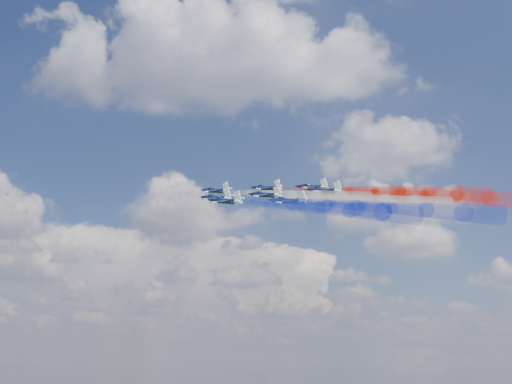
# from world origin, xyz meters

# --- Properties ---
(jet_lead) EXTENTS (15.88, 15.56, 8.75)m
(jet_lead) POSITION_xyz_m (-3.37, 2.37, 143.44)
(jet_lead) COLOR black
(trail_lead) EXTENTS (38.31, 30.50, 15.12)m
(trail_lead) POSITION_xyz_m (18.82, -13.74, 137.19)
(trail_lead) COLOR white
(jet_inner_left) EXTENTS (15.88, 15.56, 8.75)m
(jet_inner_left) POSITION_xyz_m (-1.09, -10.98, 137.64)
(jet_inner_left) COLOR black
(trail_inner_left) EXTENTS (38.31, 30.50, 15.12)m
(trail_inner_left) POSITION_xyz_m (21.09, -27.09, 131.39)
(trail_inner_left) COLOR #172BC4
(jet_inner_right) EXTENTS (15.88, 15.56, 8.75)m
(jet_inner_right) POSITION_xyz_m (11.18, 3.18, 144.12)
(jet_inner_right) COLOR black
(trail_inner_right) EXTENTS (38.31, 30.50, 15.12)m
(trail_inner_right) POSITION_xyz_m (33.37, -12.93, 137.87)
(trail_inner_right) COLOR red
(jet_outer_left) EXTENTS (15.88, 15.56, 8.75)m
(jet_outer_left) POSITION_xyz_m (2.98, -22.75, 133.63)
(jet_outer_left) COLOR black
(trail_outer_left) EXTENTS (38.31, 30.50, 15.12)m
(trail_outer_left) POSITION_xyz_m (25.17, -38.86, 127.39)
(trail_outer_left) COLOR #172BC4
(jet_center_third) EXTENTS (15.88, 15.56, 8.75)m
(jet_center_third) POSITION_xyz_m (11.70, -9.88, 138.50)
(jet_center_third) COLOR black
(trail_center_third) EXTENTS (38.31, 30.50, 15.12)m
(trail_center_third) POSITION_xyz_m (33.89, -25.99, 132.26)
(trail_center_third) COLOR white
(jet_outer_right) EXTENTS (15.88, 15.56, 8.75)m
(jet_outer_right) POSITION_xyz_m (24.08, 3.56, 144.23)
(jet_outer_right) COLOR black
(trail_outer_right) EXTENTS (38.31, 30.50, 15.12)m
(trail_outer_right) POSITION_xyz_m (46.27, -12.55, 137.98)
(trail_outer_right) COLOR red
(jet_rear_left) EXTENTS (15.88, 15.56, 8.75)m
(jet_rear_left) POSITION_xyz_m (18.14, -22.53, 133.34)
(jet_rear_left) COLOR black
(trail_rear_left) EXTENTS (38.31, 30.50, 15.12)m
(trail_rear_left) POSITION_xyz_m (40.33, -38.64, 127.09)
(trail_rear_left) COLOR #172BC4
(jet_rear_right) EXTENTS (15.88, 15.56, 8.75)m
(jet_rear_right) POSITION_xyz_m (27.14, -9.64, 139.34)
(jet_rear_right) COLOR black
(trail_rear_right) EXTENTS (38.31, 30.50, 15.12)m
(trail_rear_right) POSITION_xyz_m (49.33, -25.75, 133.10)
(trail_rear_right) COLOR red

